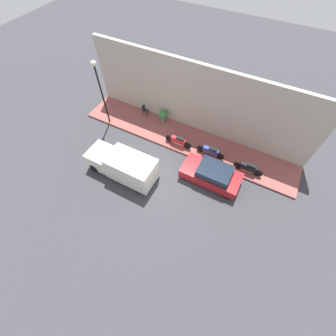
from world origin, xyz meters
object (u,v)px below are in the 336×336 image
at_px(parked_car, 212,174).
at_px(delivery_van, 122,165).
at_px(streetlamp, 99,83).
at_px(potted_plant, 163,115).
at_px(motorcycle_blue, 211,151).
at_px(motorcycle_red, 178,141).
at_px(cafe_chair, 145,110).
at_px(motorcycle_black, 249,168).

distance_m(parked_car, delivery_van, 5.98).
xyz_separation_m(streetlamp, potted_plant, (2.09, -3.91, -2.90)).
distance_m(motorcycle_blue, streetlamp, 9.24).
distance_m(motorcycle_blue, motorcycle_red, 2.51).
xyz_separation_m(motorcycle_red, cafe_chair, (1.71, 3.97, 0.11)).
distance_m(motorcycle_red, cafe_chair, 4.33).
height_order(parked_car, cafe_chair, parked_car).
height_order(motorcycle_red, motorcycle_black, motorcycle_black).
bearing_deg(streetlamp, delivery_van, -132.76).
distance_m(parked_car, streetlamp, 10.07).
relative_size(motorcycle_black, potted_plant, 1.91).
height_order(parked_car, potted_plant, parked_car).
relative_size(motorcycle_red, cafe_chair, 2.18).
xyz_separation_m(delivery_van, motorcycle_red, (4.00, -2.20, -0.37)).
distance_m(parked_car, motorcycle_red, 3.72).
xyz_separation_m(motorcycle_blue, motorcycle_black, (-0.19, -2.83, 0.02)).
relative_size(streetlamp, cafe_chair, 5.30).
bearing_deg(streetlamp, potted_plant, -61.84).
distance_m(parked_car, cafe_chair, 8.04).
height_order(motorcycle_red, cafe_chair, cafe_chair).
relative_size(delivery_van, potted_plant, 4.61).
height_order(motorcycle_blue, motorcycle_red, motorcycle_red).
bearing_deg(delivery_van, potted_plant, 0.80).
relative_size(motorcycle_blue, streetlamp, 0.40).
xyz_separation_m(delivery_van, cafe_chair, (5.72, 1.77, -0.26)).
distance_m(delivery_van, motorcycle_black, 8.54).
bearing_deg(cafe_chair, streetlamp, 132.45).
bearing_deg(motorcycle_red, delivery_van, 151.20).
relative_size(parked_car, cafe_chair, 4.03).
relative_size(potted_plant, cafe_chair, 1.08).
bearing_deg(motorcycle_red, parked_car, -117.11).
height_order(parked_car, streetlamp, streetlamp).
height_order(motorcycle_blue, cafe_chair, cafe_chair).
bearing_deg(streetlamp, cafe_chair, -47.55).
bearing_deg(motorcycle_red, cafe_chair, 66.67).
relative_size(streetlamp, potted_plant, 4.91).
bearing_deg(potted_plant, motorcycle_red, -127.92).
bearing_deg(parked_car, motorcycle_black, -49.98).
bearing_deg(parked_car, motorcycle_red, 62.89).
bearing_deg(motorcycle_black, streetlamp, 91.59).
relative_size(motorcycle_blue, motorcycle_red, 0.99).
bearing_deg(motorcycle_blue, streetlamp, 93.38).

